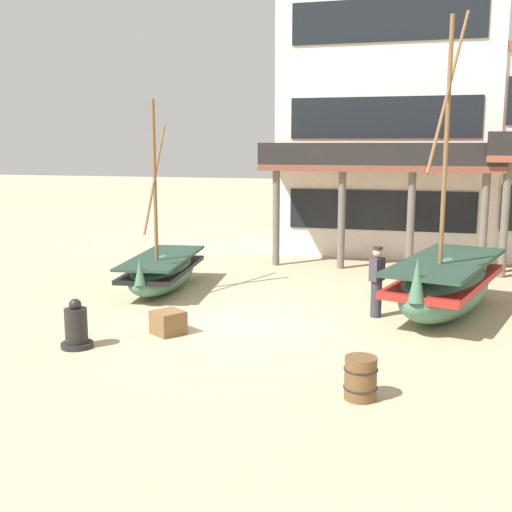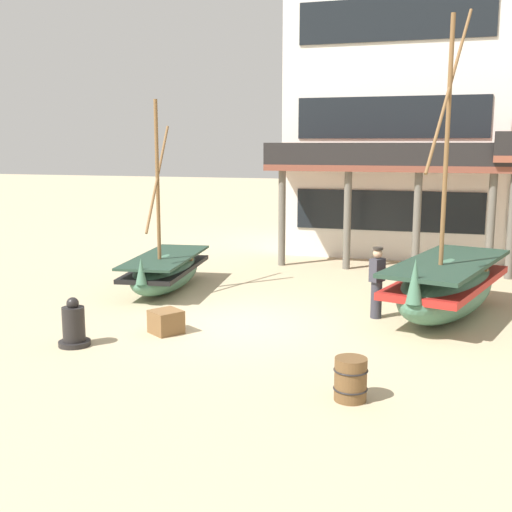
{
  "view_description": "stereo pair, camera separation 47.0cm",
  "coord_description": "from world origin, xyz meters",
  "views": [
    {
      "loc": [
        3.97,
        -13.49,
        4.04
      ],
      "look_at": [
        0.0,
        1.0,
        1.4
      ],
      "focal_mm": 44.83,
      "sensor_mm": 36.0,
      "label": 1
    },
    {
      "loc": [
        4.42,
        -13.36,
        4.04
      ],
      "look_at": [
        0.0,
        1.0,
        1.4
      ],
      "focal_mm": 44.83,
      "sensor_mm": 36.0,
      "label": 2
    }
  ],
  "objects": [
    {
      "name": "fisherman_by_hull",
      "position": [
        2.83,
        1.39,
        0.83
      ],
      "size": [
        0.37,
        0.42,
        1.68
      ],
      "color": "#33333D",
      "rests_on": "ground"
    },
    {
      "name": "wooden_barrel",
      "position": [
        3.02,
        -3.68,
        0.35
      ],
      "size": [
        0.56,
        0.56,
        0.7
      ],
      "color": "brown",
      "rests_on": "ground"
    },
    {
      "name": "harbor_building_main",
      "position": [
        2.29,
        11.79,
        4.91
      ],
      "size": [
        7.97,
        7.82,
        9.84
      ],
      "color": "white",
      "rests_on": "ground"
    },
    {
      "name": "fishing_boat_near_left",
      "position": [
        -3.16,
        2.65,
        0.55
      ],
      "size": [
        2.01,
        4.26,
        5.19
      ],
      "color": "#427056",
      "rests_on": "ground"
    },
    {
      "name": "cargo_crate",
      "position": [
        -1.36,
        -1.18,
        0.25
      ],
      "size": [
        0.84,
        0.84,
        0.5
      ],
      "primitive_type": "cube",
      "rotation": [
        0.0,
        0.0,
        0.98
      ],
      "color": "brown",
      "rests_on": "ground"
    },
    {
      "name": "capstan_winch",
      "position": [
        -2.77,
        -2.53,
        0.4
      ],
      "size": [
        0.64,
        0.64,
        1.01
      ],
      "color": "black",
      "rests_on": "ground"
    },
    {
      "name": "ground_plane",
      "position": [
        0.0,
        0.0,
        0.0
      ],
      "size": [
        120.0,
        120.0,
        0.0
      ],
      "primitive_type": "plane",
      "color": "tan"
    },
    {
      "name": "fishing_boat_centre_large",
      "position": [
        4.4,
        2.01,
        0.75
      ],
      "size": [
        3.01,
        5.17,
        7.09
      ],
      "color": "#427056",
      "rests_on": "ground"
    }
  ]
}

